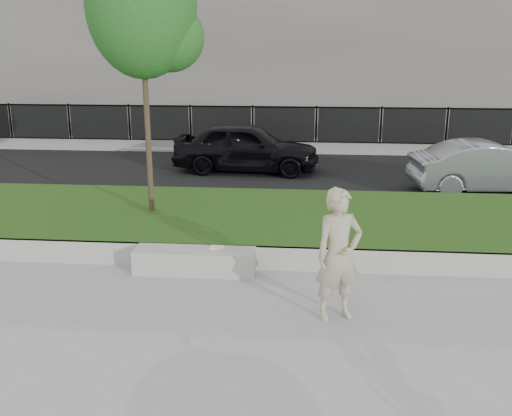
# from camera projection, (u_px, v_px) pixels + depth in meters

# --- Properties ---
(ground) EXTENTS (90.00, 90.00, 0.00)m
(ground) POSITION_uv_depth(u_px,v_px,m) (217.00, 294.00, 8.54)
(ground) COLOR gray
(ground) RESTS_ON ground
(grass_bank) EXTENTS (34.00, 4.00, 0.40)m
(grass_bank) POSITION_uv_depth(u_px,v_px,m) (240.00, 222.00, 11.36)
(grass_bank) COLOR black
(grass_bank) RESTS_ON ground
(grass_kerb) EXTENTS (34.00, 0.08, 0.40)m
(grass_kerb) POSITION_uv_depth(u_px,v_px,m) (227.00, 257.00, 9.49)
(grass_kerb) COLOR #ADA9A2
(grass_kerb) RESTS_ON ground
(street) EXTENTS (34.00, 7.00, 0.04)m
(street) POSITION_uv_depth(u_px,v_px,m) (262.00, 172.00, 16.68)
(street) COLOR black
(street) RESTS_ON ground
(far_pavement) EXTENTS (34.00, 3.00, 0.12)m
(far_pavement) POSITION_uv_depth(u_px,v_px,m) (272.00, 145.00, 20.98)
(far_pavement) COLOR gray
(far_pavement) RESTS_ON ground
(iron_fence) EXTENTS (32.00, 0.30, 1.50)m
(iron_fence) POSITION_uv_depth(u_px,v_px,m) (270.00, 137.00, 19.89)
(iron_fence) COLOR slate
(iron_fence) RESTS_ON far_pavement
(building_facade) EXTENTS (34.00, 10.00, 10.00)m
(building_facade) POSITION_uv_depth(u_px,v_px,m) (282.00, 14.00, 26.34)
(building_facade) COLOR #5F5953
(building_facade) RESTS_ON ground
(stone_bench) EXTENTS (1.97, 0.49, 0.40)m
(stone_bench) POSITION_uv_depth(u_px,v_px,m) (195.00, 261.00, 9.30)
(stone_bench) COLOR #ADA9A2
(stone_bench) RESTS_ON ground
(man) EXTENTS (0.78, 0.67, 1.82)m
(man) POSITION_uv_depth(u_px,v_px,m) (339.00, 255.00, 7.56)
(man) COLOR tan
(man) RESTS_ON ground
(book) EXTENTS (0.23, 0.17, 0.02)m
(book) POSITION_uv_depth(u_px,v_px,m) (217.00, 247.00, 9.31)
(book) COLOR white
(book) RESTS_ON stone_bench
(young_tree) EXTENTS (2.14, 2.04, 5.23)m
(young_tree) POSITION_uv_depth(u_px,v_px,m) (146.00, 11.00, 10.45)
(young_tree) COLOR #38281C
(young_tree) RESTS_ON grass_bank
(car_dark) EXTENTS (4.28, 1.93, 1.43)m
(car_dark) POSITION_uv_depth(u_px,v_px,m) (246.00, 147.00, 16.52)
(car_dark) COLOR black
(car_dark) RESTS_ON street
(car_silver) EXTENTS (3.99, 1.75, 1.28)m
(car_silver) POSITION_uv_depth(u_px,v_px,m) (490.00, 167.00, 14.17)
(car_silver) COLOR gray
(car_silver) RESTS_ON street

